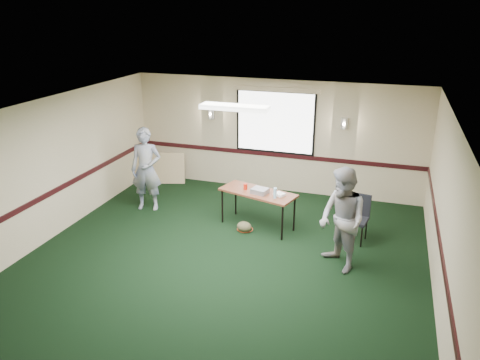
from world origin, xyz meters
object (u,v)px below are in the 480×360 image
(conference_chair, at_px, (357,214))
(person_left, at_px, (146,169))
(folding_table, at_px, (258,194))
(person_right, at_px, (342,220))
(projector, at_px, (260,191))

(conference_chair, relative_size, person_left, 0.49)
(folding_table, relative_size, conference_chair, 1.82)
(person_left, bearing_deg, conference_chair, -13.69)
(person_left, bearing_deg, person_right, -28.71)
(person_right, bearing_deg, conference_chair, 130.62)
(folding_table, bearing_deg, conference_chair, 17.58)
(projector, distance_m, person_right, 2.02)
(person_left, bearing_deg, projector, -17.22)
(folding_table, xyz_separation_m, projector, (0.06, -0.07, 0.11))
(projector, relative_size, conference_chair, 0.34)
(projector, distance_m, person_left, 2.64)
(folding_table, height_order, person_right, person_right)
(folding_table, bearing_deg, person_right, -16.08)
(conference_chair, bearing_deg, person_left, -171.36)
(projector, height_order, conference_chair, conference_chair)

